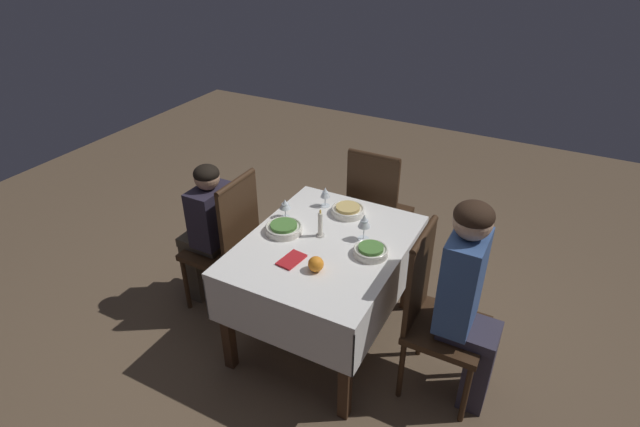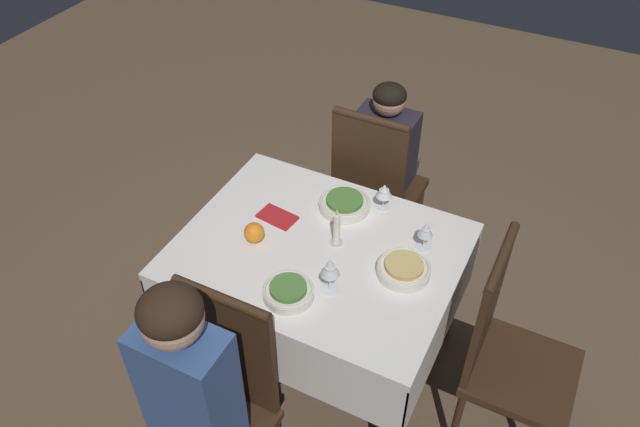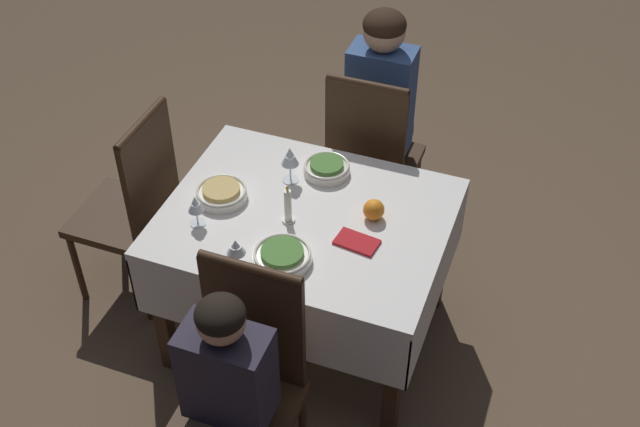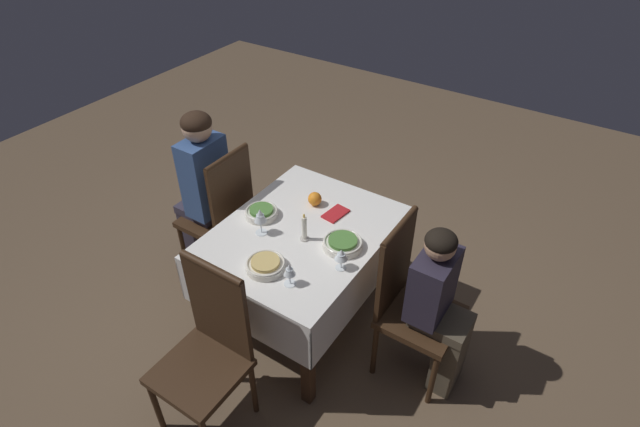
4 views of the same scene
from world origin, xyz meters
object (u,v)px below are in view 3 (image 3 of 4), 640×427
chair_north (244,379)px  wine_glass_south (290,157)px  bowl_south (327,168)px  napkin_red_folded (357,242)px  candle_centerpiece (288,208)px  chair_east (135,203)px  person_adult_denim (382,109)px  wine_glass_north (236,248)px  chair_south (371,155)px  bowl_north (282,256)px  bowl_east (221,193)px  person_child_dark (223,410)px  orange_fruit (374,210)px  dining_table (306,235)px  wine_glass_east (195,205)px

chair_north → wine_glass_south: bearing=101.2°
chair_north → bowl_south: 1.01m
napkin_red_folded → candle_centerpiece: bearing=-4.9°
chair_east → person_adult_denim: size_ratio=0.82×
bowl_south → wine_glass_north: 0.65m
wine_glass_north → candle_centerpiece: 0.31m
napkin_red_folded → wine_glass_north: bearing=35.3°
chair_north → chair_south: bearing=89.0°
candle_centerpiece → wine_glass_south: bearing=-70.0°
bowl_north → bowl_east: size_ratio=1.06×
bowl_north → bowl_east: (0.38, -0.25, 0.00)m
person_child_dark → bowl_north: person_child_dark is taller
chair_north → candle_centerpiece: chair_north is taller
orange_fruit → person_child_dark: bearing=76.6°
bowl_south → wine_glass_south: size_ratio=1.16×
chair_north → chair_east: (0.86, -0.70, 0.00)m
dining_table → chair_north: (-0.03, 0.70, -0.08)m
napkin_red_folded → bowl_north: bearing=39.4°
wine_glass_south → dining_table: bearing=127.5°
orange_fruit → napkin_red_folded: bearing=84.5°
wine_glass_south → bowl_east: size_ratio=0.80×
chair_south → wine_glass_east: chair_south is taller
candle_centerpiece → wine_glass_north: bearing=73.7°
chair_south → person_child_dark: size_ratio=0.96×
chair_south → candle_centerpiece: bearing=81.7°
bowl_south → bowl_north: bearing=92.6°
person_child_dark → wine_glass_east: 0.83m
bowl_north → wine_glass_east: (0.40, -0.08, 0.07)m
wine_glass_east → bowl_east: bearing=-97.0°
chair_south → dining_table: bearing=85.3°
person_adult_denim → person_child_dark: 1.74m
bowl_south → dining_table: bearing=92.9°
bowl_south → bowl_north: (-0.03, 0.56, -0.00)m
wine_glass_south → orange_fruit: wine_glass_south is taller
person_child_dark → wine_glass_east: (0.42, -0.68, 0.24)m
chair_south → wine_glass_south: 0.63m
chair_east → bowl_north: bearing=71.6°
wine_glass_north → candle_centerpiece: size_ratio=0.71×
wine_glass_south → napkin_red_folded: size_ratio=0.96×
wine_glass_east → orange_fruit: bearing=-156.8°
bowl_south → bowl_east: size_ratio=0.93×
person_child_dark → bowl_north: (0.02, -0.60, 0.17)m
dining_table → bowl_south: 0.31m
bowl_east → napkin_red_folded: bowl_east is taller
person_adult_denim → orange_fruit: (-0.20, 0.78, 0.07)m
bowl_south → orange_fruit: size_ratio=2.30×
napkin_red_folded → chair_south: bearing=-76.7°
chair_south → chair_north: same height
person_adult_denim → wine_glass_south: person_adult_denim is taller
bowl_south → candle_centerpiece: size_ratio=1.08×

